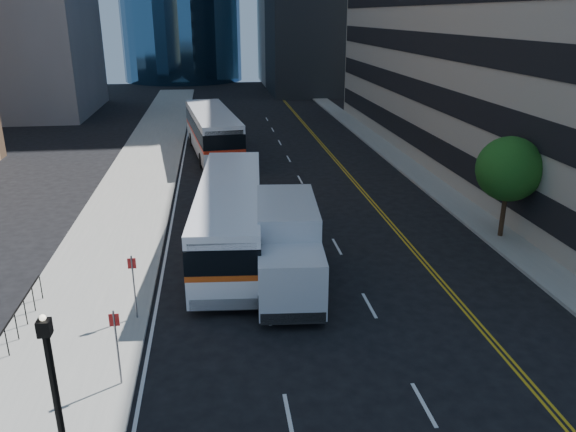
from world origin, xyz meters
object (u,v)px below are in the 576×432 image
object	(u,v)px
bus_front	(230,215)
box_truck	(288,246)
street_tree	(509,169)
lamp_post	(56,398)
bus_rear	(212,131)

from	to	relation	value
bus_front	box_truck	bearing A→B (deg)	-56.77
box_truck	bus_front	bearing A→B (deg)	123.42
street_tree	bus_front	bearing A→B (deg)	179.40
street_tree	lamp_post	size ratio (longest dim) A/B	1.12
lamp_post	bus_front	distance (m)	14.82
street_tree	lamp_post	distance (m)	22.82
street_tree	lamp_post	bearing A→B (deg)	-142.13
lamp_post	bus_front	bearing A→B (deg)	72.98
street_tree	lamp_post	world-z (taller)	street_tree
lamp_post	bus_rear	size ratio (longest dim) A/B	0.33
lamp_post	box_truck	xyz separation A→B (m)	(6.55, 10.11, -0.92)
bus_rear	street_tree	bearing A→B (deg)	-61.55
box_truck	street_tree	bearing A→B (deg)	23.30
bus_front	lamp_post	bearing A→B (deg)	-102.65
lamp_post	bus_rear	world-z (taller)	lamp_post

